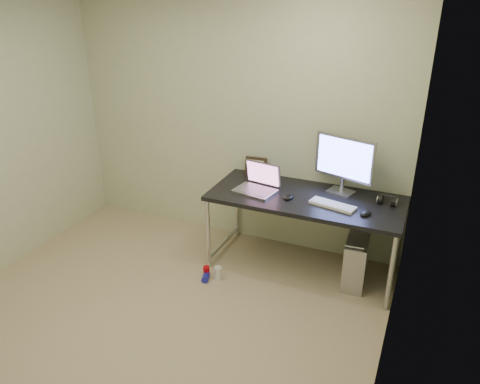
% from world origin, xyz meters
% --- Properties ---
extents(floor, '(3.50, 3.50, 0.00)m').
position_xyz_m(floor, '(0.00, 0.00, 0.00)').
color(floor, tan).
rests_on(floor, ground).
extents(wall_back, '(3.50, 0.02, 2.50)m').
position_xyz_m(wall_back, '(0.00, 1.75, 1.25)').
color(wall_back, beige).
rests_on(wall_back, ground).
extents(wall_right, '(0.02, 3.50, 2.50)m').
position_xyz_m(wall_right, '(1.75, 0.00, 1.25)').
color(wall_right, beige).
rests_on(wall_right, ground).
extents(desk, '(1.74, 0.76, 0.75)m').
position_xyz_m(desk, '(0.88, 1.37, 0.68)').
color(desk, black).
rests_on(desk, ground).
extents(tower_computer, '(0.22, 0.44, 0.48)m').
position_xyz_m(tower_computer, '(1.39, 1.32, 0.23)').
color(tower_computer, '#AFAFB4').
rests_on(tower_computer, ground).
extents(cable_a, '(0.01, 0.16, 0.69)m').
position_xyz_m(cable_a, '(1.34, 1.70, 0.40)').
color(cable_a, black).
rests_on(cable_a, ground).
extents(cable_b, '(0.02, 0.11, 0.71)m').
position_xyz_m(cable_b, '(1.43, 1.68, 0.38)').
color(cable_b, black).
rests_on(cable_b, ground).
extents(can_red, '(0.07, 0.07, 0.11)m').
position_xyz_m(can_red, '(0.11, 0.85, 0.05)').
color(can_red, '#BD040F').
rests_on(can_red, ground).
extents(can_white, '(0.09, 0.09, 0.13)m').
position_xyz_m(can_white, '(0.22, 0.86, 0.06)').
color(can_white, white).
rests_on(can_white, ground).
extents(can_blue, '(0.10, 0.13, 0.07)m').
position_xyz_m(can_blue, '(0.13, 0.81, 0.03)').
color(can_blue, '#1F23B3').
rests_on(can_blue, ground).
extents(laptop, '(0.41, 0.35, 0.25)m').
position_xyz_m(laptop, '(0.43, 1.33, 0.81)').
color(laptop, '#ACABB2').
rests_on(laptop, desk).
extents(monitor, '(0.55, 0.22, 0.53)m').
position_xyz_m(monitor, '(1.15, 1.59, 1.06)').
color(monitor, '#ACABB2').
rests_on(monitor, desk).
extents(keyboard, '(0.42, 0.21, 0.02)m').
position_xyz_m(keyboard, '(1.14, 1.26, 0.76)').
color(keyboard, white).
rests_on(keyboard, desk).
extents(mouse_right, '(0.11, 0.14, 0.04)m').
position_xyz_m(mouse_right, '(1.44, 1.21, 0.77)').
color(mouse_right, black).
rests_on(mouse_right, desk).
extents(mouse_left, '(0.09, 0.13, 0.04)m').
position_xyz_m(mouse_left, '(0.74, 1.27, 0.77)').
color(mouse_left, black).
rests_on(mouse_left, desk).
extents(headphones, '(0.16, 0.10, 0.11)m').
position_xyz_m(headphones, '(1.57, 1.50, 0.78)').
color(headphones, black).
rests_on(headphones, desk).
extents(picture_frame, '(0.23, 0.08, 0.18)m').
position_xyz_m(picture_frame, '(0.26, 1.69, 0.84)').
color(picture_frame, black).
rests_on(picture_frame, desk).
extents(webcam, '(0.04, 0.03, 0.11)m').
position_xyz_m(webcam, '(0.43, 1.61, 0.83)').
color(webcam, silver).
rests_on(webcam, desk).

